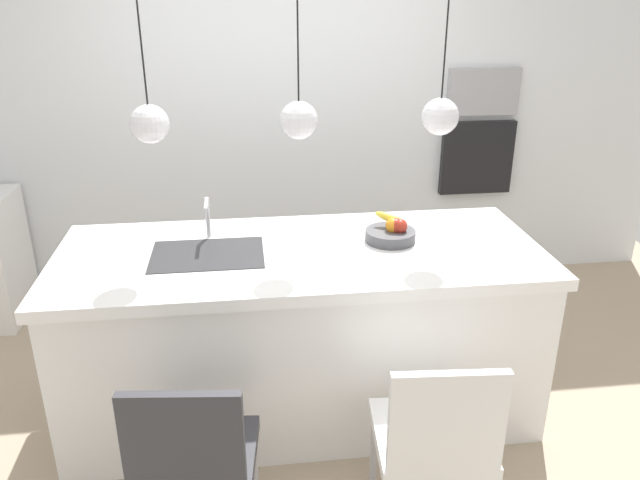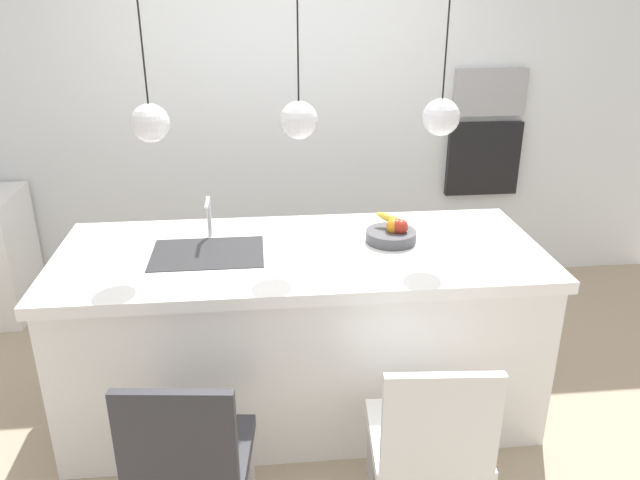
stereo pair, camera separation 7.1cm
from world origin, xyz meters
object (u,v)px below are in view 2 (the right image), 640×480
fruit_bowl (393,232)px  microwave (490,92)px  chair_near (188,456)px  oven (483,158)px  chair_middle (430,439)px

fruit_bowl → microwave: microwave is taller
microwave → chair_near: size_ratio=0.60×
microwave → oven: microwave is taller
oven → chair_middle: 2.78m
oven → chair_near: oven is taller
microwave → chair_middle: size_ratio=0.59×
fruit_bowl → chair_middle: fruit_bowl is taller
oven → chair_near: (-2.03, -2.53, -0.47)m
oven → chair_middle: (-1.06, -2.53, -0.46)m
chair_middle → fruit_bowl: bearing=88.0°
chair_near → chair_middle: chair_middle is taller
chair_middle → microwave: bearing=67.2°
fruit_bowl → chair_near: bearing=-134.9°
oven → microwave: bearing=0.0°
microwave → oven: (0.00, 0.00, -0.50)m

